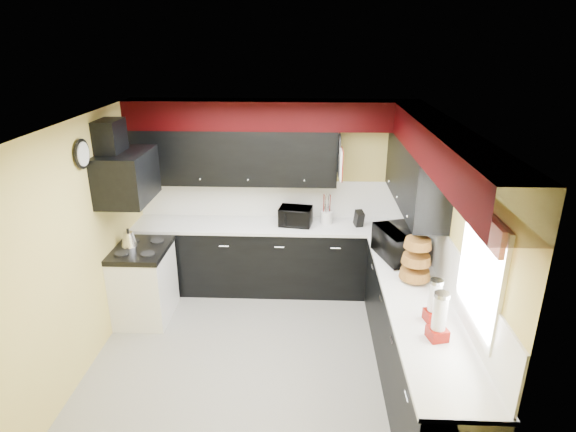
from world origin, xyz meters
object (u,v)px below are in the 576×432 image
object	(u,v)px
knife_block	(359,219)
kettle	(129,239)
microwave	(399,244)
utensil_crock	(326,217)
toaster_oven	(295,216)

from	to	relation	value
knife_block	kettle	world-z (taller)	knife_block
microwave	kettle	bearing A→B (deg)	68.51
utensil_crock	toaster_oven	bearing A→B (deg)	-169.86
toaster_oven	microwave	size ratio (longest dim) A/B	0.69
toaster_oven	kettle	size ratio (longest dim) A/B	2.17
toaster_oven	knife_block	bearing A→B (deg)	7.75
toaster_oven	utensil_crock	xyz separation A→B (m)	(0.40, 0.07, -0.04)
toaster_oven	utensil_crock	world-z (taller)	toaster_oven
microwave	utensil_crock	xyz separation A→B (m)	(-0.76, 0.98, -0.08)
toaster_oven	kettle	world-z (taller)	toaster_oven
microwave	knife_block	size ratio (longest dim) A/B	2.85
microwave	kettle	world-z (taller)	microwave
toaster_oven	utensil_crock	size ratio (longest dim) A/B	2.47
toaster_oven	microwave	bearing A→B (deg)	-28.95
knife_block	toaster_oven	bearing A→B (deg)	164.51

